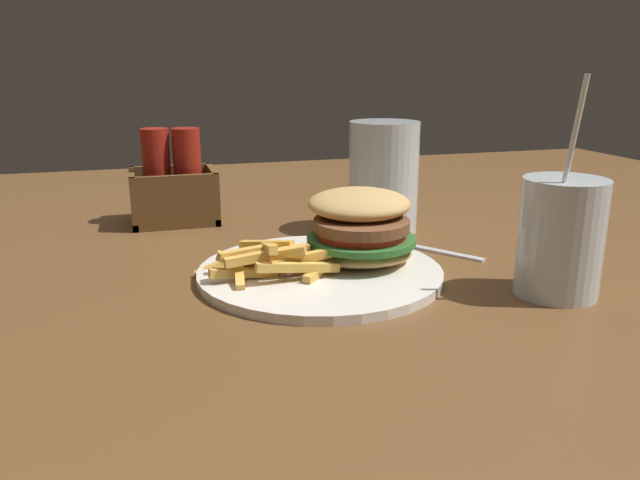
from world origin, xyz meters
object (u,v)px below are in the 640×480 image
juice_glass (560,243)px  spoon (399,240)px  meal_plate_near (338,248)px  condiment_caddy (173,188)px  beer_glass (383,179)px

juice_glass → spoon: (-0.08, 0.20, -0.05)m
meal_plate_near → juice_glass: juice_glass is taller
condiment_caddy → beer_glass: bearing=-25.2°
meal_plate_near → beer_glass: (0.12, 0.16, 0.04)m
meal_plate_near → juice_glass: (0.19, -0.12, 0.02)m
beer_glass → condiment_caddy: beer_glass is taller
meal_plate_near → spoon: bearing=37.1°
spoon → juice_glass: bearing=165.8°
meal_plate_near → beer_glass: bearing=53.6°
beer_glass → condiment_caddy: size_ratio=1.10×
juice_glass → spoon: 0.22m
condiment_caddy → juice_glass: bearing=-49.6°
beer_glass → meal_plate_near: bearing=-126.4°
condiment_caddy → spoon: bearing=-37.3°
beer_glass → spoon: 0.10m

